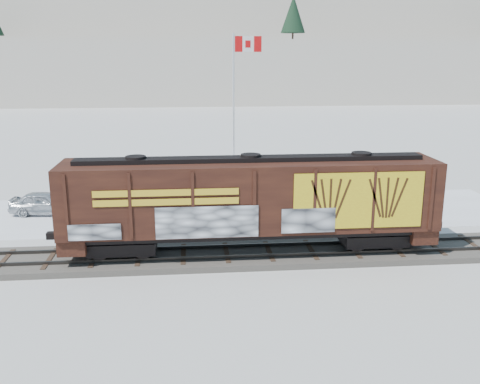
{
  "coord_description": "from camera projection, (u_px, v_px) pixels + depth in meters",
  "views": [
    {
      "loc": [
        0.45,
        -23.31,
        9.2
      ],
      "look_at": [
        2.91,
        3.0,
        2.41
      ],
      "focal_mm": 40.0,
      "sensor_mm": 36.0,
      "label": 1
    }
  ],
  "objects": [
    {
      "name": "car_white",
      "position": [
        165.0,
        211.0,
        29.91
      ],
      "size": [
        4.26,
        1.82,
        1.37
      ],
      "primitive_type": "imported",
      "rotation": [
        0.0,
        0.0,
        1.66
      ],
      "color": "silver",
      "rests_on": "parking_strip"
    },
    {
      "name": "ground",
      "position": [
        184.0,
        260.0,
        24.73
      ],
      "size": [
        500.0,
        500.0,
        0.0
      ],
      "primitive_type": "plane",
      "color": "white",
      "rests_on": "ground"
    },
    {
      "name": "flagpole",
      "position": [
        235.0,
        137.0,
        36.13
      ],
      "size": [
        2.3,
        0.9,
        10.59
      ],
      "color": "silver",
      "rests_on": "ground"
    },
    {
      "name": "car_dark",
      "position": [
        374.0,
        198.0,
        32.8
      ],
      "size": [
        4.98,
        3.6,
        1.34
      ],
      "primitive_type": "imported",
      "rotation": [
        0.0,
        0.0,
        1.99
      ],
      "color": "#21252A",
      "rests_on": "parking_strip"
    },
    {
      "name": "car_silver",
      "position": [
        45.0,
        203.0,
        31.58
      ],
      "size": [
        4.17,
        1.97,
        1.38
      ],
      "primitive_type": "imported",
      "rotation": [
        0.0,
        0.0,
        1.48
      ],
      "color": "silver",
      "rests_on": "parking_strip"
    },
    {
      "name": "hillside",
      "position": [
        186.0,
        37.0,
        155.96
      ],
      "size": [
        360.0,
        110.0,
        93.0
      ],
      "color": "white",
      "rests_on": "ground"
    },
    {
      "name": "rail_track",
      "position": [
        183.0,
        257.0,
        24.69
      ],
      "size": [
        50.0,
        3.4,
        0.43
      ],
      "color": "#59544C",
      "rests_on": "ground"
    },
    {
      "name": "parking_strip",
      "position": [
        185.0,
        213.0,
        31.96
      ],
      "size": [
        40.0,
        8.0,
        0.03
      ],
      "primitive_type": "cube",
      "color": "white",
      "rests_on": "ground"
    },
    {
      "name": "hopper_railcar",
      "position": [
        251.0,
        199.0,
        24.29
      ],
      "size": [
        16.9,
        3.06,
        4.38
      ],
      "color": "black",
      "rests_on": "rail_track"
    }
  ]
}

